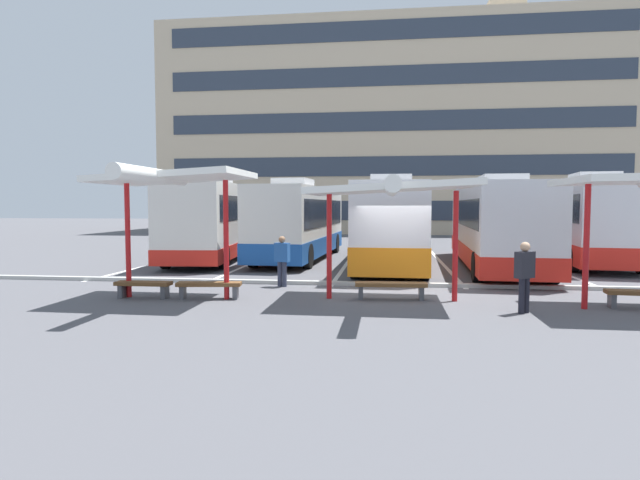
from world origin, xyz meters
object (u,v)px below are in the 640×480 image
Objects in this scene: coach_bus_4 at (585,222)px; waiting_shelter_1 at (392,190)px; waiting_passenger_1 at (525,272)px; waiting_passenger_0 at (282,258)px; coach_bus_0 at (219,220)px; coach_bus_3 at (495,226)px; waiting_shelter_0 at (171,180)px; bench_0 at (143,286)px; bench_1 at (209,286)px; coach_bus_1 at (300,223)px; coach_bus_2 at (392,225)px; bench_2 at (391,286)px.

waiting_shelter_1 is (-8.34, -10.39, 1.11)m from coach_bus_4.
waiting_passenger_0 is at bearing 152.88° from waiting_passenger_1.
coach_bus_0 is 1.02× the size of coach_bus_3.
waiting_shelter_0 is (-9.93, -8.74, 1.47)m from coach_bus_3.
waiting_passenger_1 is (9.70, -0.79, 0.63)m from bench_0.
waiting_shelter_1 is at bearing -116.81° from coach_bus_3.
bench_1 is (-9.03, -8.49, -1.35)m from coach_bus_3.
bench_1 is at bearing 173.46° from waiting_passenger_1.
coach_bus_0 is 3.96m from coach_bus_1.
coach_bus_2 is at bearing 60.65° from bench_1.
waiting_passenger_1 is (-1.13, -9.39, -0.73)m from coach_bus_3.
bench_2 is at bearing -28.44° from waiting_passenger_0.
bench_2 is 1.16× the size of waiting_passenger_1.
waiting_passenger_0 is at bearing -140.81° from coach_bus_3.
coach_bus_0 is 2.61× the size of waiting_shelter_0.
waiting_passenger_1 is at bearing -96.88° from coach_bus_3.
coach_bus_2 reaches higher than waiting_shelter_0.
coach_bus_1 reaches higher than coach_bus_3.
coach_bus_2 is 7.14× the size of waiting_passenger_1.
bench_2 is at bearing -117.88° from coach_bus_3.
coach_bus_1 is 10.86m from bench_1.
waiting_passenger_1 is (3.00, -9.61, -0.72)m from coach_bus_2.
coach_bus_2 is 2.26× the size of waiting_shelter_1.
waiting_shelter_1 is 3.16× the size of waiting_passenger_1.
waiting_passenger_0 reaches higher than bench_1.
bench_2 is at bearing 5.81° from bench_0.
waiting_passenger_1 is (6.38, -3.27, 0.07)m from waiting_passenger_0.
waiting_shelter_1 is 2.58m from bench_2.
bench_1 is at bearing -136.79° from coach_bus_3.
coach_bus_0 is 13.55m from waiting_shelter_1.
waiting_shelter_1 is 3.37× the size of waiting_passenger_0.
bench_1 is 0.91× the size of bench_2.
bench_0 is 6.67m from bench_2.
bench_0 is at bearing 170.86° from waiting_shelter_0.
bench_1 is at bearing 3.60° from bench_0.
coach_bus_4 is (8.28, 1.87, 0.10)m from coach_bus_2.
waiting_passenger_1 is (7.90, -0.91, 0.62)m from bench_1.
waiting_shelter_1 is (-0.06, -8.52, 1.22)m from coach_bus_2.
waiting_shelter_0 is at bearing -142.41° from coach_bus_4.
coach_bus_1 is at bearing 95.71° from waiting_passenger_0.
coach_bus_0 is at bearing 119.02° from waiting_passenger_0.
coach_bus_0 reaches higher than coach_bus_2.
coach_bus_2 is at bearing 176.92° from coach_bus_3.
waiting_shelter_0 is (-5.80, -8.97, 1.48)m from coach_bus_2.
coach_bus_0 is 2.37× the size of waiting_shelter_1.
bench_0 is (-2.48, -10.87, -1.36)m from coach_bus_1.
bench_0 is at bearing -177.36° from waiting_shelter_1.
coach_bus_2 is 8.60m from waiting_shelter_1.
coach_bus_2 is at bearing 107.34° from waiting_passenger_1.
coach_bus_2 reaches higher than bench_2.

